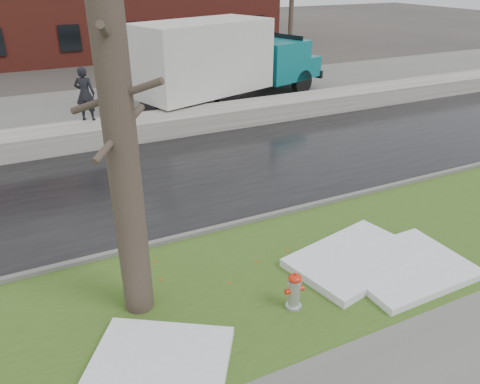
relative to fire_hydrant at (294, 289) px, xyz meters
name	(u,v)px	position (x,y,z in m)	size (l,w,h in m)	color
ground	(242,249)	(0.04, 2.27, -0.45)	(120.00, 120.00, 0.00)	#47423D
verge	(269,278)	(0.04, 1.02, -0.43)	(60.00, 4.50, 0.04)	#344F1A
road	(177,177)	(0.04, 6.77, -0.44)	(60.00, 7.00, 0.03)	black
parking_lot	(116,109)	(0.04, 15.27, -0.44)	(60.00, 9.00, 0.03)	slate
curb	(224,227)	(0.04, 3.27, -0.38)	(60.00, 0.15, 0.14)	slate
snowbank	(140,128)	(0.04, 10.97, -0.08)	(60.00, 1.60, 0.75)	#B9B2A9
bg_tree_right	(292,3)	(16.04, 26.27, 2.88)	(1.40, 1.62, 6.50)	brown
fire_hydrant	(294,289)	(0.00, 0.00, 0.00)	(0.38, 0.33, 0.78)	#AEB1B6
tree	(120,137)	(-2.60, 1.33, 2.97)	(1.29, 1.45, 6.72)	brown
box_truck	(224,61)	(4.79, 13.73, 1.57)	(11.49, 5.50, 3.83)	black
worker	(85,94)	(-1.69, 11.57, 1.27)	(0.71, 0.47, 1.95)	black
snow_patch_near	(405,267)	(2.76, -0.02, -0.33)	(2.60, 2.00, 0.16)	white
snow_patch_far	(161,359)	(-2.67, -0.23, -0.34)	(2.20, 1.60, 0.14)	white
snow_patch_side	(355,259)	(2.00, 0.68, -0.32)	(2.80, 1.80, 0.18)	white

